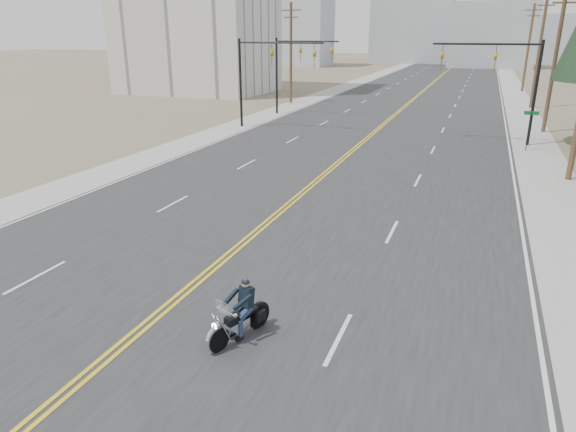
% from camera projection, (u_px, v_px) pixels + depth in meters
% --- Properties ---
extents(ground_plane, '(400.00, 400.00, 0.00)m').
position_uv_depth(ground_plane, '(70.00, 391.00, 11.23)').
color(ground_plane, '#776D56').
rests_on(ground_plane, ground).
extents(road, '(20.00, 200.00, 0.01)m').
position_uv_depth(road, '(426.00, 88.00, 72.98)').
color(road, '#303033').
rests_on(road, ground).
extents(sidewalk_left, '(3.00, 200.00, 0.01)m').
position_uv_depth(sidewalk_left, '(348.00, 86.00, 76.78)').
color(sidewalk_left, '#A5A5A0').
rests_on(sidewalk_left, ground).
extents(sidewalk_right, '(3.00, 200.00, 0.01)m').
position_uv_depth(sidewalk_right, '(514.00, 91.00, 69.19)').
color(sidewalk_right, '#A5A5A0').
rests_on(sidewalk_right, ground).
extents(traffic_mast_left, '(7.10, 0.26, 7.00)m').
position_uv_depth(traffic_mast_left, '(263.00, 66.00, 40.76)').
color(traffic_mast_left, black).
rests_on(traffic_mast_left, ground).
extents(traffic_mast_right, '(7.10, 0.26, 7.00)m').
position_uv_depth(traffic_mast_right, '(506.00, 71.00, 34.84)').
color(traffic_mast_right, black).
rests_on(traffic_mast_right, ground).
extents(traffic_mast_far, '(6.10, 0.26, 7.00)m').
position_uv_depth(traffic_mast_far, '(293.00, 62.00, 47.95)').
color(traffic_mast_far, black).
rests_on(traffic_mast_far, ground).
extents(street_sign, '(0.90, 0.06, 2.62)m').
position_uv_depth(street_sign, '(530.00, 124.00, 33.53)').
color(street_sign, black).
rests_on(street_sign, ground).
extents(utility_pole_c, '(2.20, 0.30, 11.00)m').
position_uv_depth(utility_pole_c, '(556.00, 57.00, 38.70)').
color(utility_pole_c, brown).
rests_on(utility_pole_c, ground).
extents(utility_pole_d, '(2.20, 0.30, 11.50)m').
position_uv_depth(utility_pole_d, '(540.00, 48.00, 51.85)').
color(utility_pole_d, brown).
rests_on(utility_pole_d, ground).
extents(utility_pole_e, '(2.20, 0.30, 11.00)m').
position_uv_depth(utility_pole_e, '(528.00, 47.00, 66.94)').
color(utility_pole_e, brown).
rests_on(utility_pole_e, ground).
extents(utility_pole_left, '(2.20, 0.30, 10.50)m').
position_uv_depth(utility_pole_left, '(291.00, 52.00, 55.86)').
color(utility_pole_left, brown).
rests_on(utility_pole_left, ground).
extents(haze_bldg_a, '(14.00, 12.00, 22.00)m').
position_uv_depth(haze_bldg_a, '(299.00, 17.00, 120.54)').
color(haze_bldg_a, '#B7BCC6').
rests_on(haze_bldg_a, ground).
extents(haze_bldg_b, '(18.00, 14.00, 14.00)m').
position_uv_depth(haze_bldg_b, '(492.00, 35.00, 116.52)').
color(haze_bldg_b, '#ADB2B7').
rests_on(haze_bldg_b, ground).
extents(haze_bldg_d, '(20.00, 15.00, 26.00)m').
position_uv_depth(haze_bldg_d, '(414.00, 11.00, 134.33)').
color(haze_bldg_d, '#ADB2B7').
rests_on(haze_bldg_d, ground).
extents(haze_bldg_e, '(14.00, 14.00, 12.00)m').
position_uv_depth(haze_bldg_e, '(561.00, 39.00, 133.30)').
color(haze_bldg_e, '#B7BCC6').
rests_on(haze_bldg_e, ground).
extents(haze_bldg_f, '(12.00, 12.00, 16.00)m').
position_uv_depth(haze_bldg_f, '(266.00, 31.00, 139.73)').
color(haze_bldg_f, '#ADB2B7').
rests_on(haze_bldg_f, ground).
extents(motorcyclist, '(1.49, 2.19, 1.57)m').
position_uv_depth(motorcyclist, '(239.00, 312.00, 12.88)').
color(motorcyclist, black).
rests_on(motorcyclist, ground).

